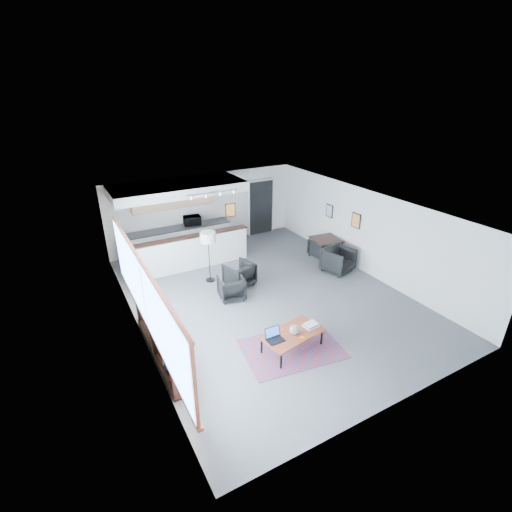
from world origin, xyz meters
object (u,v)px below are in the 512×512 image
ceramic_pot (294,330)px  armchair_right (239,273)px  dining_chair_far (322,248)px  book_stack (311,325)px  dining_table (326,241)px  microwave (192,220)px  armchair_left (231,287)px  coffee_table (292,334)px  floor_lamp (208,239)px  dining_chair_near (338,261)px  laptop (274,336)px

ceramic_pot → armchair_right: armchair_right is taller
dining_chair_far → book_stack: bearing=43.7°
dining_table → ceramic_pot: bearing=-136.4°
dining_chair_far → dining_table: bearing=84.7°
microwave → armchair_left: bearing=-85.7°
armchair_left → dining_chair_far: bearing=-156.1°
coffee_table → dining_chair_far: bearing=34.3°
microwave → armchair_right: bearing=-76.9°
ceramic_pot → dining_chair_far: size_ratio=0.36×
floor_lamp → microwave: floor_lamp is taller
armchair_left → dining_chair_near: 3.67m
laptop → dining_chair_far: 5.51m
book_stack → dining_chair_near: size_ratio=0.47×
coffee_table → book_stack: book_stack is taller
coffee_table → dining_table: (3.67, 3.44, 0.27)m
laptop → dining_chair_far: bearing=40.9°
book_stack → floor_lamp: (-0.85, 3.91, 0.88)m
ceramic_pot → book_stack: size_ratio=0.64×
armchair_right → dining_chair_near: (3.14, -0.72, -0.02)m
armchair_right → dining_table: size_ratio=0.78×
dining_chair_near → dining_chair_far: (0.23, 1.13, -0.06)m
floor_lamp → dining_chair_far: size_ratio=2.55×
book_stack → ceramic_pot: bearing=-174.9°
coffee_table → dining_chair_far: dining_chair_far is taller
coffee_table → laptop: (-0.47, 0.02, 0.11)m
coffee_table → book_stack: (0.50, -0.01, 0.08)m
armchair_right → floor_lamp: size_ratio=0.49×
armchair_left → laptop: bearing=94.5°
dining_chair_far → armchair_left: bearing=8.8°
dining_chair_near → microwave: size_ratio=1.26×
coffee_table → dining_chair_far: size_ratio=2.39×
dining_table → coffee_table: bearing=-136.9°
book_stack → dining_chair_far: 4.84m
ceramic_pot → armchair_left: 2.73m
book_stack → dining_chair_far: (3.17, 3.65, -0.18)m
armchair_left → dining_chair_near: dining_chair_near is taller
armchair_right → dining_chair_far: 3.39m
microwave → book_stack: bearing=-77.5°
ceramic_pot → microwave: 6.47m
floor_lamp → dining_chair_far: (4.03, -0.26, -1.06)m
dining_chair_near → microwave: (-3.39, 3.88, 0.76)m
dining_chair_near → dining_chair_far: size_ratio=1.19×
armchair_left → floor_lamp: 1.61m
book_stack → floor_lamp: size_ratio=0.22×
dining_table → microwave: bearing=140.8°
ceramic_pot → armchair_right: 3.30m
armchair_right → dining_chair_near: armchair_right is taller
floor_lamp → dining_table: floor_lamp is taller
coffee_table → armchair_left: (-0.23, 2.66, -0.06)m
laptop → dining_table: (4.14, 3.42, 0.16)m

